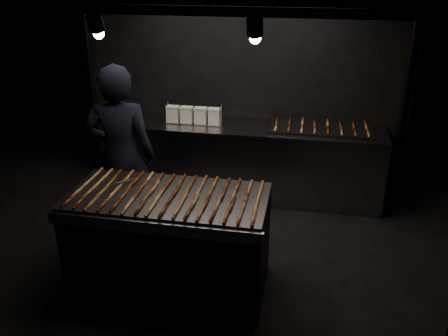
# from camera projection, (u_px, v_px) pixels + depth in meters

# --- Properties ---
(ground) EXTENTS (80.00, 80.00, 0.00)m
(ground) POSITION_uv_depth(u_px,v_px,m) (216.00, 243.00, 4.93)
(ground) COLOR black
(stall_structure) EXTENTS (4.30, 3.30, 2.62)m
(stall_structure) POSITION_uv_depth(u_px,v_px,m) (223.00, 19.00, 4.38)
(stall_structure) COLOR black
(stall_structure) RESTS_ON ground
(grill_cart) EXTENTS (1.72, 0.83, 0.90)m
(grill_cart) POSITION_uv_depth(u_px,v_px,m) (170.00, 241.00, 4.15)
(grill_cart) COLOR black
(grill_cart) RESTS_ON ground
(sausages_main) EXTENTS (1.54, 0.79, 0.03)m
(sausages_main) POSITION_uv_depth(u_px,v_px,m) (167.00, 194.00, 3.97)
(sausages_main) COLOR #A56935
(sausages_main) RESTS_ON grill_cart
(tongs) EXTENTS (0.18, 0.41, 0.02)m
(tongs) POSITION_uv_depth(u_px,v_px,m) (131.00, 180.00, 4.21)
(tongs) COLOR gray
(tongs) RESTS_ON grill_cart
(back_counter) EXTENTS (3.00, 0.62, 0.90)m
(back_counter) POSITION_uv_depth(u_px,v_px,m) (255.00, 162.00, 5.74)
(back_counter) COLOR gray
(back_counter) RESTS_ON ground
(tray_rack) EXTENTS (0.70, 0.14, 0.24)m
(tray_rack) POSITION_uv_depth(u_px,v_px,m) (194.00, 115.00, 5.65)
(tray_rack) COLOR #99999E
(tray_rack) RESTS_ON back_counter
(second_grill) EXTENTS (1.16, 0.55, 0.05)m
(second_grill) POSITION_uv_depth(u_px,v_px,m) (321.00, 129.00, 5.42)
(second_grill) COLOR #3D3D3F
(second_grill) RESTS_ON back_counter
(sausages_back) EXTENTS (1.02, 0.54, 0.03)m
(sausages_back) POSITION_uv_depth(u_px,v_px,m) (321.00, 126.00, 5.41)
(sausages_back) COLOR brown
(sausages_back) RESTS_ON second_grill
(vendor) EXTENTS (0.75, 0.57, 1.85)m
(vendor) POSITION_uv_depth(u_px,v_px,m) (121.00, 157.00, 4.66)
(vendor) COLOR black
(vendor) RESTS_ON ground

